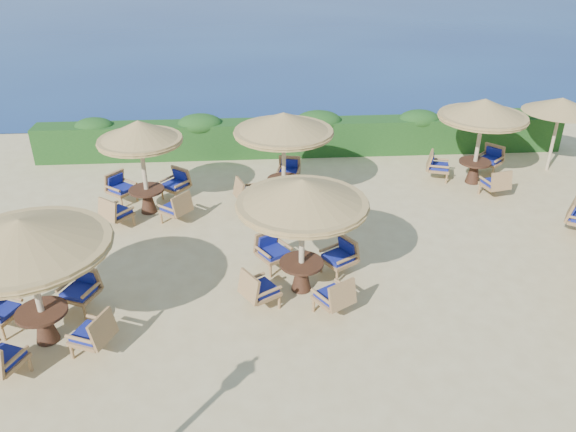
# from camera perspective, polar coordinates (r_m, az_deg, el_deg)

# --- Properties ---
(ground) EXTENTS (120.00, 120.00, 0.00)m
(ground) POSITION_cam_1_polar(r_m,az_deg,el_deg) (13.34, 4.46, -5.02)
(ground) COLOR #CDBB82
(ground) RESTS_ON ground
(hedge) EXTENTS (18.00, 0.90, 1.20)m
(hedge) POSITION_cam_1_polar(r_m,az_deg,el_deg) (19.52, 1.57, 8.00)
(hedge) COLOR #153D13
(hedge) RESTS_ON ground
(extra_parasol) EXTENTS (2.30, 2.30, 2.41)m
(extra_parasol) POSITION_cam_1_polar(r_m,az_deg,el_deg) (19.56, 26.02, 10.09)
(extra_parasol) COLOR #CCB790
(extra_parasol) RESTS_ON ground
(cafe_set_0) EXTENTS (3.07, 3.07, 2.65)m
(cafe_set_0) POSITION_cam_1_polar(r_m,az_deg,el_deg) (11.07, -24.93, -3.84)
(cafe_set_0) COLOR #CCB790
(cafe_set_0) RESTS_ON ground
(cafe_set_1) EXTENTS (2.76, 2.76, 2.65)m
(cafe_set_1) POSITION_cam_1_polar(r_m,az_deg,el_deg) (11.56, 1.45, -0.07)
(cafe_set_1) COLOR #CCB790
(cafe_set_1) RESTS_ON ground
(cafe_set_3) EXTENTS (2.62, 2.62, 2.65)m
(cafe_set_3) POSITION_cam_1_polar(r_m,az_deg,el_deg) (15.50, -14.59, 5.83)
(cafe_set_3) COLOR #CCB790
(cafe_set_3) RESTS_ON ground
(cafe_set_4) EXTENTS (2.82, 2.82, 2.65)m
(cafe_set_4) POSITION_cam_1_polar(r_m,az_deg,el_deg) (15.55, -0.44, 7.83)
(cafe_set_4) COLOR #CCB790
(cafe_set_4) RESTS_ON ground
(cafe_set_5) EXTENTS (2.75, 2.75, 2.65)m
(cafe_set_5) POSITION_cam_1_polar(r_m,az_deg,el_deg) (17.75, 19.05, 8.75)
(cafe_set_5) COLOR #CCB790
(cafe_set_5) RESTS_ON ground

